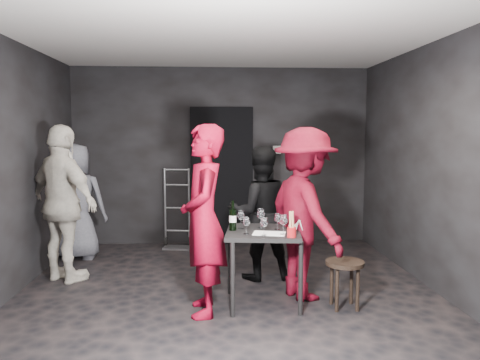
{
  "coord_description": "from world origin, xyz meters",
  "views": [
    {
      "loc": [
        -0.17,
        -4.7,
        1.73
      ],
      "look_at": [
        0.14,
        0.25,
        1.21
      ],
      "focal_mm": 35.0,
      "sensor_mm": 36.0,
      "label": 1
    }
  ],
  "objects": [
    {
      "name": "man_maroon",
      "position": [
        0.8,
        0.01,
        1.05
      ],
      "size": [
        1.07,
        1.49,
        2.1
      ],
      "primitive_type": "imported",
      "rotation": [
        0.0,
        0.0,
        1.94
      ],
      "color": "#550613",
      "rests_on": "floor"
    },
    {
      "name": "ceiling",
      "position": [
        0.0,
        0.0,
        2.7
      ],
      "size": [
        4.5,
        5.0,
        0.02
      ],
      "primitive_type": "cube",
      "color": "silver",
      "rests_on": "ground"
    },
    {
      "name": "wine_glass_a",
      "position": [
        0.17,
        -0.32,
        0.84
      ],
      "size": [
        0.07,
        0.07,
        0.18
      ],
      "primitive_type": null,
      "rotation": [
        0.0,
        0.0,
        -0.08
      ],
      "color": "white",
      "rests_on": "tasting_table"
    },
    {
      "name": "tasting_mat",
      "position": [
        0.39,
        -0.31,
        0.75
      ],
      "size": [
        0.35,
        0.27,
        0.0
      ],
      "primitive_type": "cube",
      "rotation": [
        0.0,
        0.0,
        -0.23
      ],
      "color": "white",
      "rests_on": "tasting_table"
    },
    {
      "name": "hand_truck",
      "position": [
        -0.68,
        2.21,
        0.22
      ],
      "size": [
        0.4,
        0.34,
        1.19
      ],
      "rotation": [
        0.0,
        0.0,
        -0.15
      ],
      "color": "#B2B2B7",
      "rests_on": "floor"
    },
    {
      "name": "server_red",
      "position": [
        -0.24,
        -0.36,
        1.08
      ],
      "size": [
        0.57,
        0.82,
        2.16
      ],
      "primitive_type": "imported",
      "rotation": [
        0.0,
        0.0,
        -1.5
      ],
      "color": "maroon",
      "rests_on": "floor"
    },
    {
      "name": "wine_glass_d",
      "position": [
        0.33,
        -0.39,
        0.84
      ],
      "size": [
        0.09,
        0.09,
        0.19
      ],
      "primitive_type": null,
      "rotation": [
        0.0,
        0.0,
        0.28
      ],
      "color": "white",
      "rests_on": "tasting_table"
    },
    {
      "name": "wall_right",
      "position": [
        2.25,
        0.0,
        1.35
      ],
      "size": [
        0.04,
        5.0,
        2.7
      ],
      "primitive_type": "cube",
      "color": "black",
      "rests_on": "ground"
    },
    {
      "name": "floor",
      "position": [
        0.0,
        0.0,
        0.0
      ],
      "size": [
        4.5,
        5.0,
        0.02
      ],
      "primitive_type": "cube",
      "color": "black",
      "rests_on": "ground"
    },
    {
      "name": "woman_black",
      "position": [
        0.41,
        0.67,
        0.81
      ],
      "size": [
        0.82,
        0.5,
        1.62
      ],
      "primitive_type": "imported",
      "rotation": [
        0.0,
        0.0,
        3.24
      ],
      "color": "black",
      "rests_on": "floor"
    },
    {
      "name": "wallbox_upper",
      "position": [
        0.85,
        2.45,
        1.45
      ],
      "size": [
        0.12,
        0.06,
        0.12
      ],
      "primitive_type": "cube",
      "color": "#B7B7B2",
      "rests_on": "wall_back"
    },
    {
      "name": "wine_glass_b",
      "position": [
        0.13,
        -0.07,
        0.85
      ],
      "size": [
        0.08,
        0.08,
        0.21
      ],
      "primitive_type": null,
      "rotation": [
        0.0,
        0.0,
        -0.06
      ],
      "color": "white",
      "rests_on": "tasting_table"
    },
    {
      "name": "wallbox_lower",
      "position": [
        1.05,
        2.45,
        1.4
      ],
      "size": [
        0.1,
        0.06,
        0.14
      ],
      "primitive_type": "cube",
      "color": "#B7B7B2",
      "rests_on": "wall_back"
    },
    {
      "name": "wall_back",
      "position": [
        0.0,
        2.5,
        1.35
      ],
      "size": [
        4.5,
        0.04,
        2.7
      ],
      "primitive_type": "cube",
      "color": "black",
      "rests_on": "ground"
    },
    {
      "name": "reserved_card",
      "position": [
        0.66,
        -0.14,
        0.81
      ],
      "size": [
        0.14,
        0.17,
        0.11
      ],
      "primitive_type": null,
      "rotation": [
        0.0,
        0.0,
        0.42
      ],
      "color": "white",
      "rests_on": "tasting_table"
    },
    {
      "name": "wall_front",
      "position": [
        0.0,
        -2.5,
        1.35
      ],
      "size": [
        4.5,
        0.04,
        2.7
      ],
      "primitive_type": "cube",
      "color": "black",
      "rests_on": "ground"
    },
    {
      "name": "wine_glass_e",
      "position": [
        0.52,
        -0.36,
        0.86
      ],
      "size": [
        0.11,
        0.11,
        0.21
      ],
      "primitive_type": null,
      "rotation": [
        0.0,
        0.0,
        0.38
      ],
      "color": "white",
      "rests_on": "tasting_table"
    },
    {
      "name": "breadstick_cup",
      "position": [
        0.58,
        -0.47,
        0.87
      ],
      "size": [
        0.08,
        0.08,
        0.26
      ],
      "rotation": [
        0.0,
        0.0,
        0.18
      ],
      "color": "#9F1014",
      "rests_on": "tasting_table"
    },
    {
      "name": "stool",
      "position": [
        1.14,
        -0.32,
        0.38
      ],
      "size": [
        0.37,
        0.37,
        0.47
      ],
      "rotation": [
        0.0,
        0.0,
        -0.32
      ],
      "color": "black",
      "rests_on": "floor"
    },
    {
      "name": "wine_glass_f",
      "position": [
        0.49,
        -0.14,
        0.84
      ],
      "size": [
        0.08,
        0.08,
        0.18
      ],
      "primitive_type": null,
      "rotation": [
        0.0,
        0.0,
        0.27
      ],
      "color": "white",
      "rests_on": "tasting_table"
    },
    {
      "name": "bystander_cream",
      "position": [
        -1.86,
        0.7,
        1.09
      ],
      "size": [
        1.4,
        1.25,
        2.19
      ],
      "primitive_type": "imported",
      "rotation": [
        0.0,
        0.0,
        2.51
      ],
      "color": "beige",
      "rests_on": "floor"
    },
    {
      "name": "wine_glass_c",
      "position": [
        0.34,
        -0.05,
        0.86
      ],
      "size": [
        0.11,
        0.11,
        0.22
      ],
      "primitive_type": null,
      "rotation": [
        0.0,
        0.0,
        -0.41
      ],
      "color": "white",
      "rests_on": "tasting_table"
    },
    {
      "name": "doorway",
      "position": [
        0.0,
        2.44,
        1.05
      ],
      "size": [
        0.95,
        0.1,
        2.1
      ],
      "primitive_type": "cube",
      "color": "black",
      "rests_on": "ground"
    },
    {
      "name": "wine_bottle",
      "position": [
        0.05,
        -0.13,
        0.86
      ],
      "size": [
        0.07,
        0.07,
        0.3
      ],
      "rotation": [
        0.0,
        0.0,
        -0.04
      ],
      "color": "black",
      "rests_on": "tasting_table"
    },
    {
      "name": "tasting_table",
      "position": [
        0.35,
        -0.16,
        0.65
      ],
      "size": [
        0.72,
        0.72,
        0.75
      ],
      "rotation": [
        0.0,
        0.0,
        -0.12
      ],
      "color": "black",
      "rests_on": "floor"
    },
    {
      "name": "bystander_grey",
      "position": [
        -1.98,
        1.67,
        0.82
      ],
      "size": [
        0.81,
        0.45,
        1.65
      ],
      "primitive_type": "imported",
      "rotation": [
        0.0,
        0.0,
        3.12
      ],
      "color": "#55555E",
      "rests_on": "floor"
    }
  ]
}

